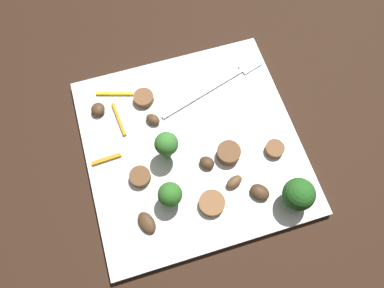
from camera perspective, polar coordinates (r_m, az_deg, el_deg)
ground_plane at (r=0.54m, az=-0.00°, el=-0.48°), size 1.40×1.40×0.00m
plate at (r=0.53m, az=-0.00°, el=-0.24°), size 0.30×0.30×0.01m
fork at (r=0.57m, az=4.36°, el=9.29°), size 0.18×0.07×0.00m
broccoli_floret_0 at (r=0.49m, az=-3.96°, el=-0.06°), size 0.03×0.03×0.05m
broccoli_floret_1 at (r=0.48m, az=-3.40°, el=-7.78°), size 0.03×0.03×0.04m
broccoli_floret_2 at (r=0.49m, az=16.11°, el=-7.44°), size 0.04×0.04×0.05m
sausage_slice_0 at (r=0.50m, az=2.68°, el=-9.20°), size 0.04×0.04×0.01m
sausage_slice_1 at (r=0.51m, az=-7.98°, el=-5.01°), size 0.03×0.03×0.01m
sausage_slice_2 at (r=0.56m, az=-7.45°, el=7.03°), size 0.04×0.04×0.01m
sausage_slice_3 at (r=0.52m, az=5.65°, el=-1.38°), size 0.05×0.05×0.02m
sausage_slice_4 at (r=0.53m, az=12.59°, el=-0.74°), size 0.04×0.04×0.01m
mushroom_0 at (r=0.56m, az=-14.27°, el=5.19°), size 0.03×0.03×0.01m
mushroom_1 at (r=0.54m, az=-6.04°, el=3.78°), size 0.03×0.03×0.01m
mushroom_2 at (r=0.51m, az=6.52°, el=-5.80°), size 0.03×0.02×0.01m
mushroom_3 at (r=0.51m, az=2.31°, el=-2.90°), size 0.03×0.03×0.01m
mushroom_4 at (r=0.50m, az=-6.98°, el=-11.92°), size 0.03×0.04×0.01m
mushroom_5 at (r=0.51m, az=10.40°, el=-7.28°), size 0.03×0.03×0.01m
pepper_strip_0 at (r=0.57m, az=-11.83°, el=7.57°), size 0.05×0.02×0.00m
pepper_strip_1 at (r=0.53m, az=-13.01°, el=-2.29°), size 0.04×0.01×0.00m
pepper_strip_2 at (r=0.55m, az=-11.18°, el=3.76°), size 0.01×0.06×0.00m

